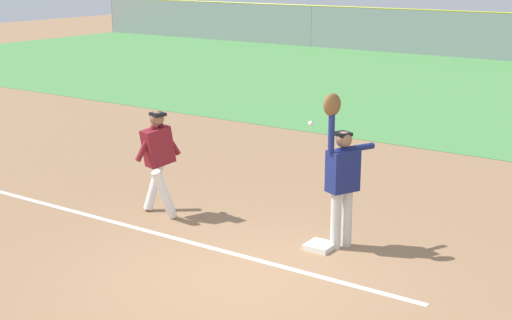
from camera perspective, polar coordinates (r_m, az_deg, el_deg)
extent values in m
plane|color=#936D4C|center=(9.94, -0.77, -8.95)|extent=(76.97, 76.97, 0.00)
cube|color=white|center=(12.67, -13.12, -3.98)|extent=(12.00, 0.19, 0.01)
cube|color=white|center=(10.91, 4.90, -6.55)|extent=(0.39, 0.39, 0.08)
cylinder|color=silver|center=(10.93, 6.94, -4.41)|extent=(0.20, 0.20, 0.85)
cylinder|color=silver|center=(10.81, 6.10, -4.59)|extent=(0.20, 0.20, 0.85)
cube|color=navy|center=(10.66, 6.63, -0.82)|extent=(0.42, 0.51, 0.60)
sphere|color=#8C6647|center=(10.54, 6.70, 1.56)|extent=(0.30, 0.30, 0.23)
cube|color=black|center=(10.55, 6.61, 1.99)|extent=(0.28, 0.27, 0.05)
cylinder|color=navy|center=(10.38, 5.77, 2.26)|extent=(0.12, 0.12, 0.62)
cylinder|color=navy|center=(10.71, 7.61, 0.89)|extent=(0.33, 0.60, 0.09)
ellipsoid|color=brown|center=(10.31, 5.82, 4.21)|extent=(0.24, 0.31, 0.32)
cylinder|color=white|center=(12.01, -6.99, -2.62)|extent=(0.26, 0.46, 0.85)
cylinder|color=white|center=(12.55, -7.74, -1.88)|extent=(0.26, 0.46, 0.85)
cube|color=maroon|center=(12.09, -7.48, 1.04)|extent=(0.39, 0.58, 0.66)
sphere|color=#8C6647|center=(11.99, -7.56, 3.15)|extent=(0.28, 0.28, 0.23)
cube|color=black|center=(11.95, -7.49, 3.48)|extent=(0.27, 0.25, 0.05)
cylinder|color=maroon|center=(12.18, -6.62, 1.58)|extent=(0.20, 0.41, 0.58)
cylinder|color=maroon|center=(11.96, -8.39, 1.27)|extent=(0.20, 0.41, 0.58)
sphere|color=white|center=(10.78, 4.19, 2.79)|extent=(0.07, 0.07, 0.07)
cylinder|color=gray|center=(45.41, -10.89, 10.76)|extent=(0.08, 0.08, 1.94)
cylinder|color=gray|center=(36.97, 4.22, 10.10)|extent=(0.08, 0.08, 1.94)
cube|color=white|center=(37.42, 18.12, 8.86)|extent=(4.55, 2.27, 0.55)
cube|color=#2D333D|center=(37.38, 18.18, 9.59)|extent=(2.34, 1.93, 0.40)
cylinder|color=black|center=(38.69, 16.28, 8.77)|extent=(0.62, 0.27, 0.60)
cylinder|color=black|center=(36.86, 15.54, 8.54)|extent=(0.62, 0.27, 0.60)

